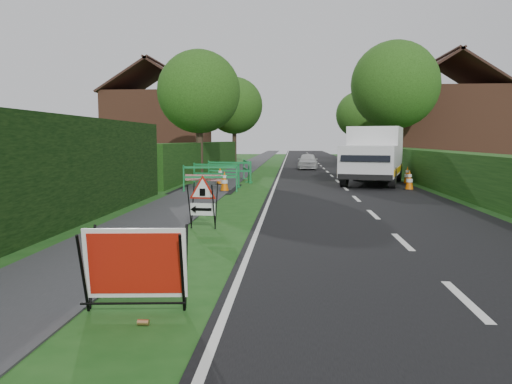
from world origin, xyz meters
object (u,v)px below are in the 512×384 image
object	(u,v)px
works_van	(374,154)
hatchback_car	(308,161)
red_rect_sign	(135,265)
triangle_sign	(201,198)

from	to	relation	value
works_van	hatchback_car	world-z (taller)	works_van
works_van	red_rect_sign	bearing A→B (deg)	-92.17
triangle_sign	works_van	size ratio (longest dim) A/B	0.17
hatchback_car	works_van	bearing A→B (deg)	-74.33
triangle_sign	hatchback_car	distance (m)	22.87
triangle_sign	red_rect_sign	bearing A→B (deg)	-82.39
red_rect_sign	triangle_sign	world-z (taller)	triangle_sign
red_rect_sign	hatchback_car	size ratio (longest dim) A/B	0.38
red_rect_sign	hatchback_car	xyz separation A→B (m)	(2.75, 27.94, -0.02)
triangle_sign	hatchback_car	bearing A→B (deg)	87.75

